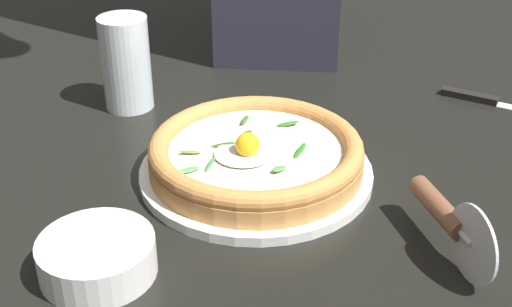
% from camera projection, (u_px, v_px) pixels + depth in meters
% --- Properties ---
extents(ground_plane, '(2.40, 2.40, 0.03)m').
position_uv_depth(ground_plane, '(217.00, 192.00, 0.82)').
color(ground_plane, black).
rests_on(ground_plane, ground).
extents(pizza_plate, '(0.28, 0.28, 0.01)m').
position_uv_depth(pizza_plate, '(256.00, 172.00, 0.82)').
color(pizza_plate, white).
rests_on(pizza_plate, ground).
extents(pizza, '(0.26, 0.26, 0.06)m').
position_uv_depth(pizza, '(256.00, 153.00, 0.81)').
color(pizza, '#D3904B').
rests_on(pizza, pizza_plate).
extents(side_bowl, '(0.11, 0.11, 0.04)m').
position_uv_depth(side_bowl, '(97.00, 257.00, 0.66)').
color(side_bowl, white).
rests_on(side_bowl, ground).
extents(pizza_cutter, '(0.07, 0.14, 0.08)m').
position_uv_depth(pizza_cutter, '(449.00, 218.00, 0.68)').
color(pizza_cutter, silver).
rests_on(pizza_cutter, ground).
extents(table_knife, '(0.22, 0.09, 0.01)m').
position_uv_depth(table_knife, '(494.00, 102.00, 1.00)').
color(table_knife, silver).
rests_on(table_knife, ground).
extents(drinking_glass, '(0.07, 0.07, 0.13)m').
position_uv_depth(drinking_glass, '(127.00, 70.00, 0.96)').
color(drinking_glass, silver).
rests_on(drinking_glass, ground).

